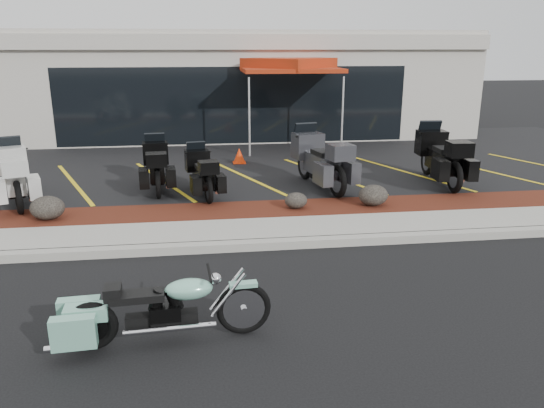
{
  "coord_description": "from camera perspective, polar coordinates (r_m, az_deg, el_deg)",
  "views": [
    {
      "loc": [
        -1.15,
        -7.89,
        3.49
      ],
      "look_at": [
        0.06,
        1.2,
        0.73
      ],
      "focal_mm": 35.0,
      "sensor_mm": 36.0,
      "label": 1
    }
  ],
  "objects": [
    {
      "name": "touring_black_mid",
      "position": [
        12.95,
        -8.11,
        4.2
      ],
      "size": [
        1.09,
        2.07,
        1.14
      ],
      "primitive_type": null,
      "rotation": [
        0.0,
        0.0,
        1.75
      ],
      "color": "black",
      "rests_on": "upper_lot"
    },
    {
      "name": "ground",
      "position": [
        8.71,
        0.63,
        -6.91
      ],
      "size": [
        90.0,
        90.0,
        0.0
      ],
      "primitive_type": "plane",
      "color": "black",
      "rests_on": "ground"
    },
    {
      "name": "curb",
      "position": [
        9.5,
        -0.14,
        -4.34
      ],
      "size": [
        24.0,
        0.25,
        0.15
      ],
      "primitive_type": "cube",
      "color": "gray",
      "rests_on": "ground"
    },
    {
      "name": "boulder_right",
      "position": [
        11.63,
        10.84,
        0.94
      ],
      "size": [
        0.64,
        0.53,
        0.45
      ],
      "primitive_type": "ellipsoid",
      "color": "black",
      "rests_on": "mulch_bed"
    },
    {
      "name": "traffic_cone",
      "position": [
        15.71,
        -3.55,
        5.23
      ],
      "size": [
        0.41,
        0.41,
        0.44
      ],
      "primitive_type": "cone",
      "rotation": [
        0.0,
        0.0,
        0.17
      ],
      "color": "red",
      "rests_on": "upper_lot"
    },
    {
      "name": "dealership_building",
      "position": [
        22.44,
        -4.75,
        12.86
      ],
      "size": [
        18.0,
        8.16,
        4.0
      ],
      "color": "#ADA69D",
      "rests_on": "ground"
    },
    {
      "name": "touring_black_rear",
      "position": [
        14.69,
        16.49,
        5.8
      ],
      "size": [
        1.11,
        2.57,
        1.46
      ],
      "primitive_type": null,
      "rotation": [
        0.0,
        0.0,
        1.51
      ],
      "color": "black",
      "rests_on": "upper_lot"
    },
    {
      "name": "sidewalk",
      "position": [
        10.15,
        -0.65,
        -2.94
      ],
      "size": [
        24.0,
        1.2,
        0.15
      ],
      "primitive_type": "cube",
      "color": "gray",
      "rests_on": "ground"
    },
    {
      "name": "upper_lot",
      "position": [
        16.49,
        -3.44,
        4.73
      ],
      "size": [
        26.0,
        9.6,
        0.15
      ],
      "primitive_type": "cube",
      "color": "black",
      "rests_on": "ground"
    },
    {
      "name": "mulch_bed",
      "position": [
        11.28,
        -1.39,
        -0.88
      ],
      "size": [
        24.0,
        1.2,
        0.16
      ],
      "primitive_type": "cube",
      "color": "#3B1A0D",
      "rests_on": "ground"
    },
    {
      "name": "hero_cruiser",
      "position": [
        6.67,
        -3.08,
        -10.4
      ],
      "size": [
        2.61,
        0.81,
        0.91
      ],
      "primitive_type": null,
      "rotation": [
        0.0,
        0.0,
        0.06
      ],
      "color": "#7ABEA5",
      "rests_on": "ground"
    },
    {
      "name": "touring_black_front",
      "position": [
        13.69,
        -12.39,
        4.9
      ],
      "size": [
        1.02,
        2.23,
        1.25
      ],
      "primitive_type": null,
      "rotation": [
        0.0,
        0.0,
        1.67
      ],
      "color": "black",
      "rests_on": "upper_lot"
    },
    {
      "name": "touring_white",
      "position": [
        13.6,
        -26.24,
        3.72
      ],
      "size": [
        1.67,
        2.52,
        1.37
      ],
      "primitive_type": null,
      "rotation": [
        0.0,
        0.0,
        1.93
      ],
      "color": "silver",
      "rests_on": "upper_lot"
    },
    {
      "name": "boulder_mid",
      "position": [
        11.25,
        2.6,
        0.38
      ],
      "size": [
        0.48,
        0.4,
        0.34
      ],
      "primitive_type": "ellipsoid",
      "color": "black",
      "rests_on": "mulch_bed"
    },
    {
      "name": "popup_canopy",
      "position": [
        18.07,
        1.86,
        14.58
      ],
      "size": [
        3.44,
        3.44,
        2.94
      ],
      "rotation": [
        0.0,
        0.0,
        0.09
      ],
      "color": "silver",
      "rests_on": "upper_lot"
    },
    {
      "name": "touring_grey",
      "position": [
        13.65,
        3.6,
        5.68
      ],
      "size": [
        1.5,
        2.68,
        1.47
      ],
      "primitive_type": null,
      "rotation": [
        0.0,
        0.0,
        1.79
      ],
      "color": "#2F3034",
      "rests_on": "upper_lot"
    },
    {
      "name": "boulder_left",
      "position": [
        11.41,
        -23.01,
        -0.38
      ],
      "size": [
        0.67,
        0.56,
        0.47
      ],
      "primitive_type": "ellipsoid",
      "color": "black",
      "rests_on": "mulch_bed"
    }
  ]
}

